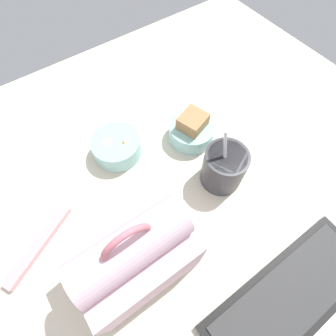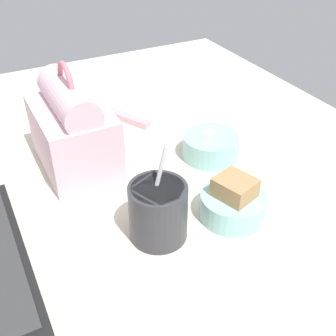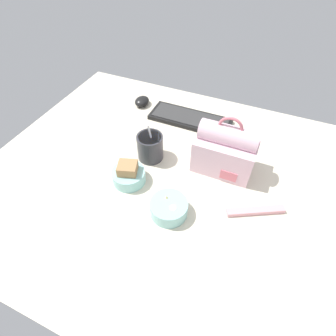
{
  "view_description": "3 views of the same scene",
  "coord_description": "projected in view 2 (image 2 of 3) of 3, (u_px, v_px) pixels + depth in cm",
  "views": [
    {
      "loc": [
        13.12,
        22.52,
        57.87
      ],
      "look_at": [
        -3.49,
        -1.0,
        7.0
      ],
      "focal_mm": 28.0,
      "sensor_mm": 36.0,
      "label": 1
    },
    {
      "loc": [
        -60.06,
        28.47,
        51.85
      ],
      "look_at": [
        -3.49,
        -1.0,
        7.0
      ],
      "focal_mm": 45.0,
      "sensor_mm": 36.0,
      "label": 2
    },
    {
      "loc": [
        20.46,
        -56.62,
        72.63
      ],
      "look_at": [
        -3.49,
        -1.0,
        7.0
      ],
      "focal_mm": 28.0,
      "sensor_mm": 36.0,
      "label": 3
    }
  ],
  "objects": [
    {
      "name": "desk_surface",
      "position": [
        155.0,
        185.0,
        0.84
      ],
      "size": [
        140.0,
        110.0,
        2.0
      ],
      "color": "beige",
      "rests_on": "ground"
    },
    {
      "name": "lunch_bag",
      "position": [
        73.0,
        129.0,
        0.83
      ],
      "size": [
        20.57,
        13.74,
        22.26
      ],
      "color": "beige",
      "rests_on": "desk_surface"
    },
    {
      "name": "soup_cup",
      "position": [
        158.0,
        211.0,
        0.68
      ],
      "size": [
        9.57,
        9.57,
        16.71
      ],
      "color": "#333338",
      "rests_on": "desk_surface"
    },
    {
      "name": "bento_bowl_sandwich",
      "position": [
        233.0,
        203.0,
        0.73
      ],
      "size": [
        11.51,
        11.51,
        8.01
      ],
      "color": "#93D1CC",
      "rests_on": "desk_surface"
    },
    {
      "name": "bento_bowl_snacks",
      "position": [
        211.0,
        146.0,
        0.89
      ],
      "size": [
        11.81,
        11.81,
        5.95
      ],
      "color": "#93D1CC",
      "rests_on": "desk_surface"
    },
    {
      "name": "chopstick_case",
      "position": [
        119.0,
        115.0,
        1.04
      ],
      "size": [
        17.43,
        10.75,
        1.6
      ],
      "color": "pink",
      "rests_on": "desk_surface"
    }
  ]
}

